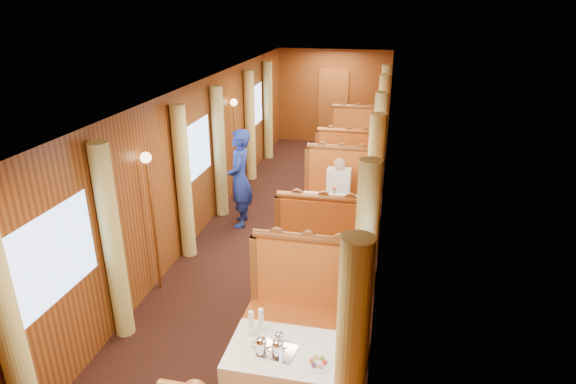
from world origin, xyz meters
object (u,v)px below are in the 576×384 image
(banquette_far_fwd, at_px, (347,170))
(passenger, at_px, (338,185))
(teapot_right, at_px, (277,350))
(teapot_back, at_px, (279,341))
(table_near, at_px, (286,381))
(banquette_near_aft, at_px, (305,313))
(tea_tray, at_px, (276,351))
(fruit_plate, at_px, (318,363))
(banquette_far_aft, at_px, (355,143))
(banquette_mid_aft, at_px, (339,197))
(rose_vase_far, at_px, (352,134))
(banquette_mid_fwd, at_px, (323,251))
(teapot_left, at_px, (261,348))
(steward, at_px, (240,178))
(rose_vase_mid, at_px, (334,192))
(table_far, at_px, (351,158))
(table_mid, at_px, (332,223))

(banquette_far_fwd, relative_size, passenger, 1.76)
(teapot_right, bearing_deg, teapot_back, 79.65)
(table_near, distance_m, banquette_near_aft, 1.02)
(tea_tray, distance_m, fruit_plate, 0.40)
(banquette_near_aft, bearing_deg, banquette_far_aft, 90.00)
(banquette_mid_aft, height_order, rose_vase_far, banquette_mid_aft)
(banquette_mid_fwd, bearing_deg, banquette_far_aft, 90.00)
(fruit_plate, bearing_deg, banquette_far_fwd, 92.98)
(teapot_right, bearing_deg, tea_tray, 94.90)
(table_near, distance_m, passenger, 4.27)
(banquette_far_fwd, distance_m, fruit_plate, 6.14)
(teapot_left, bearing_deg, steward, 114.38)
(teapot_right, height_order, teapot_back, teapot_right)
(banquette_far_fwd, height_order, banquette_far_aft, same)
(banquette_mid_fwd, height_order, tea_tray, banquette_mid_fwd)
(teapot_left, xyz_separation_m, passenger, (0.20, 4.37, -0.08))
(banquette_far_aft, height_order, teapot_left, banquette_far_aft)
(tea_tray, distance_m, rose_vase_mid, 3.53)
(table_far, distance_m, fruit_plate, 7.15)
(banquette_mid_aft, distance_m, tea_tray, 4.58)
(table_near, bearing_deg, table_mid, 90.00)
(banquette_mid_fwd, relative_size, table_far, 1.28)
(table_mid, height_order, banquette_mid_aft, banquette_mid_aft)
(banquette_mid_fwd, xyz_separation_m, teapot_left, (-0.20, -2.60, 0.40))
(teapot_right, distance_m, fruit_plate, 0.37)
(banquette_mid_aft, height_order, banquette_far_aft, same)
(banquette_mid_fwd, height_order, table_far, banquette_mid_fwd)
(table_far, relative_size, teapot_back, 7.20)
(table_near, bearing_deg, teapot_back, 155.86)
(rose_vase_far, bearing_deg, teapot_left, -91.57)
(teapot_left, bearing_deg, table_near, 33.76)
(table_mid, bearing_deg, banquette_near_aft, -90.00)
(banquette_far_fwd, height_order, rose_vase_far, banquette_far_fwd)
(table_near, distance_m, teapot_back, 0.44)
(table_near, bearing_deg, banquette_mid_fwd, 90.00)
(teapot_right, xyz_separation_m, passenger, (0.05, 4.37, -0.08))
(banquette_mid_aft, bearing_deg, banquette_mid_fwd, -90.00)
(table_mid, bearing_deg, passenger, 90.00)
(banquette_mid_aft, height_order, tea_tray, banquette_mid_aft)
(teapot_right, distance_m, rose_vase_far, 7.08)
(banquette_near_aft, relative_size, teapot_left, 7.79)
(banquette_far_aft, height_order, rose_vase_far, banquette_far_aft)
(tea_tray, xyz_separation_m, passenger, (0.07, 4.31, -0.02))
(teapot_back, bearing_deg, table_near, -13.46)
(table_near, bearing_deg, banquette_near_aft, 90.00)
(teapot_left, height_order, rose_vase_far, rose_vase_far)
(banquette_mid_fwd, xyz_separation_m, banquette_far_aft, (0.00, 5.53, 0.00))
(banquette_near_aft, xyz_separation_m, banquette_mid_fwd, (0.00, 1.47, 0.00))
(table_far, height_order, banquette_far_fwd, banquette_far_fwd)
(teapot_back, xyz_separation_m, steward, (-1.59, 3.90, 0.05))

